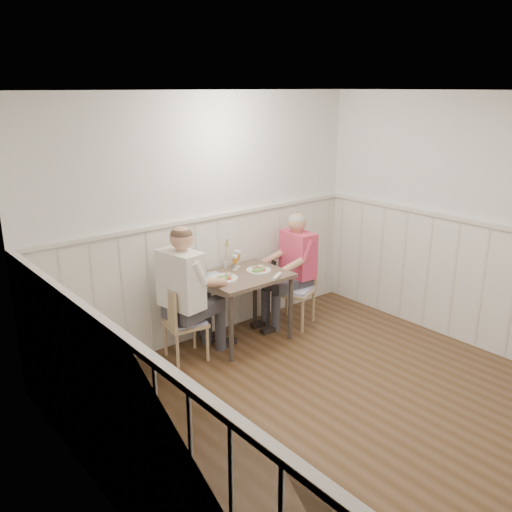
{
  "coord_description": "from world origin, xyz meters",
  "views": [
    {
      "loc": [
        -3.12,
        -2.37,
        2.63
      ],
      "look_at": [
        0.19,
        1.64,
        1.0
      ],
      "focal_mm": 38.0,
      "sensor_mm": 36.0,
      "label": 1
    }
  ],
  "objects_px": {
    "dining_table": "(244,284)",
    "chair_right": "(297,286)",
    "chair_left": "(181,320)",
    "diner_cream": "(185,305)",
    "man_in_pink": "(295,276)",
    "beer_bottle": "(204,268)",
    "grass_vase": "(225,255)"
  },
  "relations": [
    {
      "from": "dining_table",
      "to": "chair_right",
      "type": "height_order",
      "value": "chair_right"
    },
    {
      "from": "chair_left",
      "to": "diner_cream",
      "type": "distance_m",
      "value": 0.17
    },
    {
      "from": "chair_right",
      "to": "man_in_pink",
      "type": "distance_m",
      "value": 0.12
    },
    {
      "from": "man_in_pink",
      "to": "dining_table",
      "type": "bearing_deg",
      "value": -177.33
    },
    {
      "from": "man_in_pink",
      "to": "beer_bottle",
      "type": "distance_m",
      "value": 1.18
    },
    {
      "from": "diner_cream",
      "to": "beer_bottle",
      "type": "relative_size",
      "value": 6.62
    },
    {
      "from": "chair_right",
      "to": "man_in_pink",
      "type": "relative_size",
      "value": 0.64
    },
    {
      "from": "dining_table",
      "to": "man_in_pink",
      "type": "height_order",
      "value": "man_in_pink"
    },
    {
      "from": "dining_table",
      "to": "man_in_pink",
      "type": "xyz_separation_m",
      "value": [
        0.78,
        0.04,
        -0.1
      ]
    },
    {
      "from": "diner_cream",
      "to": "grass_vase",
      "type": "relative_size",
      "value": 4.11
    },
    {
      "from": "dining_table",
      "to": "chair_left",
      "type": "xyz_separation_m",
      "value": [
        -0.76,
        0.05,
        -0.22
      ]
    },
    {
      "from": "chair_left",
      "to": "diner_cream",
      "type": "bearing_deg",
      "value": -40.78
    },
    {
      "from": "beer_bottle",
      "to": "diner_cream",
      "type": "bearing_deg",
      "value": -150.83
    },
    {
      "from": "man_in_pink",
      "to": "grass_vase",
      "type": "height_order",
      "value": "man_in_pink"
    },
    {
      "from": "man_in_pink",
      "to": "chair_right",
      "type": "bearing_deg",
      "value": -116.7
    },
    {
      "from": "chair_left",
      "to": "grass_vase",
      "type": "bearing_deg",
      "value": 17.78
    },
    {
      "from": "beer_bottle",
      "to": "grass_vase",
      "type": "relative_size",
      "value": 0.62
    },
    {
      "from": "dining_table",
      "to": "chair_left",
      "type": "relative_size",
      "value": 1.14
    },
    {
      "from": "chair_left",
      "to": "beer_bottle",
      "type": "xyz_separation_m",
      "value": [
        0.4,
        0.17,
        0.42
      ]
    },
    {
      "from": "chair_right",
      "to": "chair_left",
      "type": "distance_m",
      "value": 1.5
    },
    {
      "from": "chair_right",
      "to": "diner_cream",
      "type": "bearing_deg",
      "value": 178.36
    },
    {
      "from": "chair_left",
      "to": "man_in_pink",
      "type": "xyz_separation_m",
      "value": [
        1.53,
        -0.01,
        0.12
      ]
    },
    {
      "from": "chair_left",
      "to": "grass_vase",
      "type": "height_order",
      "value": "grass_vase"
    },
    {
      "from": "chair_left",
      "to": "man_in_pink",
      "type": "distance_m",
      "value": 1.54
    },
    {
      "from": "grass_vase",
      "to": "diner_cream",
      "type": "bearing_deg",
      "value": -158.76
    },
    {
      "from": "beer_bottle",
      "to": "chair_right",
      "type": "bearing_deg",
      "value": -12.62
    },
    {
      "from": "man_in_pink",
      "to": "diner_cream",
      "type": "height_order",
      "value": "diner_cream"
    },
    {
      "from": "dining_table",
      "to": "chair_left",
      "type": "distance_m",
      "value": 0.79
    },
    {
      "from": "chair_right",
      "to": "grass_vase",
      "type": "bearing_deg",
      "value": 158.17
    },
    {
      "from": "chair_left",
      "to": "beer_bottle",
      "type": "relative_size",
      "value": 3.71
    },
    {
      "from": "grass_vase",
      "to": "beer_bottle",
      "type": "bearing_deg",
      "value": -168.83
    },
    {
      "from": "beer_bottle",
      "to": "dining_table",
      "type": "bearing_deg",
      "value": -31.48
    }
  ]
}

